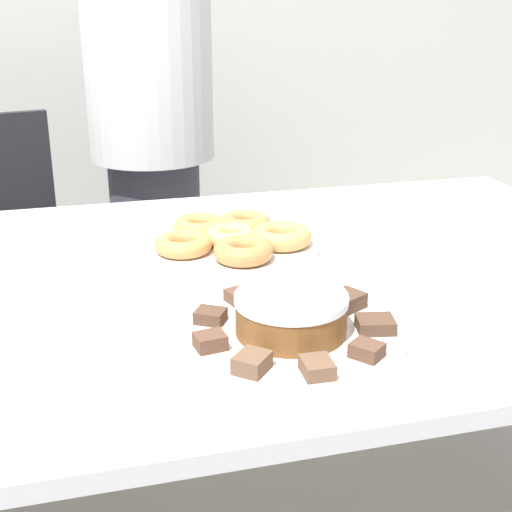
{
  "coord_description": "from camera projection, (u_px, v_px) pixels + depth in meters",
  "views": [
    {
      "loc": [
        -0.29,
        -1.24,
        1.27
      ],
      "look_at": [
        0.01,
        -0.08,
        0.81
      ],
      "focal_mm": 50.0,
      "sensor_mm": 36.0,
      "label": 1
    }
  ],
  "objects": [
    {
      "name": "donut_2",
      "position": [
        201.0,
        226.0,
        1.55
      ],
      "size": [
        0.12,
        0.12,
        0.04
      ],
      "color": "#D18E4C",
      "rests_on": "plate_donuts"
    },
    {
      "name": "plate_cake",
      "position": [
        291.0,
        335.0,
        1.11
      ],
      "size": [
        0.36,
        0.36,
        0.01
      ],
      "color": "white",
      "rests_on": "table"
    },
    {
      "name": "table",
      "position": [
        240.0,
        307.0,
        1.4
      ],
      "size": [
        1.76,
        1.1,
        0.75
      ],
      "color": "silver",
      "rests_on": "ground_plane"
    },
    {
      "name": "donut_5",
      "position": [
        281.0,
        236.0,
        1.49
      ],
      "size": [
        0.13,
        0.13,
        0.04
      ],
      "color": "tan",
      "rests_on": "plate_donuts"
    },
    {
      "name": "plate_donuts",
      "position": [
        230.0,
        246.0,
        1.5
      ],
      "size": [
        0.38,
        0.38,
        0.01
      ],
      "color": "white",
      "rests_on": "table"
    },
    {
      "name": "frosted_cake",
      "position": [
        291.0,
        314.0,
        1.1
      ],
      "size": [
        0.18,
        0.18,
        0.06
      ],
      "color": "brown",
      "rests_on": "plate_cake"
    },
    {
      "name": "donut_4",
      "position": [
        243.0,
        251.0,
        1.4
      ],
      "size": [
        0.12,
        0.12,
        0.04
      ],
      "color": "#C68447",
      "rests_on": "plate_donuts"
    },
    {
      "name": "lamington_8",
      "position": [
        346.0,
        301.0,
        1.19
      ],
      "size": [
        0.07,
        0.07,
        0.03
      ],
      "rotation": [
        0.0,
        0.0,
        6.78
      ],
      "color": "#513828",
      "rests_on": "plate_cake"
    },
    {
      "name": "lamington_4",
      "position": [
        252.0,
        363.0,
        1.0
      ],
      "size": [
        0.07,
        0.07,
        0.03
      ],
      "rotation": [
        0.0,
        0.0,
        3.99
      ],
      "color": "brown",
      "rests_on": "plate_cake"
    },
    {
      "name": "donut_1",
      "position": [
        245.0,
        223.0,
        1.57
      ],
      "size": [
        0.11,
        0.11,
        0.04
      ],
      "color": "#C68447",
      "rests_on": "plate_donuts"
    },
    {
      "name": "donut_3",
      "position": [
        183.0,
        244.0,
        1.45
      ],
      "size": [
        0.12,
        0.12,
        0.03
      ],
      "color": "#D18E4C",
      "rests_on": "plate_donuts"
    },
    {
      "name": "lamington_3",
      "position": [
        210.0,
        341.0,
        1.06
      ],
      "size": [
        0.05,
        0.04,
        0.02
      ],
      "rotation": [
        0.0,
        0.0,
        3.29
      ],
      "color": "brown",
      "rests_on": "plate_cake"
    },
    {
      "name": "lamington_1",
      "position": [
        245.0,
        297.0,
        1.21
      ],
      "size": [
        0.07,
        0.07,
        0.02
      ],
      "rotation": [
        0.0,
        0.0,
        1.89
      ],
      "color": "brown",
      "rests_on": "plate_cake"
    },
    {
      "name": "lamington_0",
      "position": [
        296.0,
        291.0,
        1.23
      ],
      "size": [
        0.07,
        0.07,
        0.03
      ],
      "rotation": [
        0.0,
        0.0,
        1.2
      ],
      "color": "brown",
      "rests_on": "plate_cake"
    },
    {
      "name": "lamington_7",
      "position": [
        375.0,
        324.0,
        1.12
      ],
      "size": [
        0.07,
        0.06,
        0.02
      ],
      "rotation": [
        0.0,
        0.0,
        6.08
      ],
      "color": "#513828",
      "rests_on": "plate_cake"
    },
    {
      "name": "lamington_5",
      "position": [
        317.0,
        367.0,
        0.99
      ],
      "size": [
        0.04,
        0.05,
        0.02
      ],
      "rotation": [
        0.0,
        0.0,
        4.69
      ],
      "color": "brown",
      "rests_on": "plate_cake"
    },
    {
      "name": "person_standing",
      "position": [
        152.0,
        141.0,
        2.29
      ],
      "size": [
        0.4,
        0.4,
        1.56
      ],
      "color": "#383842",
      "rests_on": "ground_plane"
    },
    {
      "name": "office_chair_left",
      "position": [
        6.0,
        279.0,
        2.16
      ],
      "size": [
        0.52,
        0.52,
        0.92
      ],
      "rotation": [
        0.0,
        0.0,
        0.22
      ],
      "color": "black",
      "rests_on": "ground_plane"
    },
    {
      "name": "donut_0",
      "position": [
        230.0,
        236.0,
        1.49
      ],
      "size": [
        0.11,
        0.11,
        0.03
      ],
      "color": "#E5AD66",
      "rests_on": "plate_donuts"
    },
    {
      "name": "lamington_2",
      "position": [
        210.0,
        316.0,
        1.14
      ],
      "size": [
        0.06,
        0.06,
        0.02
      ],
      "rotation": [
        0.0,
        0.0,
        2.59
      ],
      "color": "#513828",
      "rests_on": "plate_cake"
    },
    {
      "name": "lamington_6",
      "position": [
        367.0,
        350.0,
        1.03
      ],
      "size": [
        0.06,
        0.06,
        0.02
      ],
      "rotation": [
        0.0,
        0.0,
        5.38
      ],
      "color": "brown",
      "rests_on": "plate_cake"
    }
  ]
}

